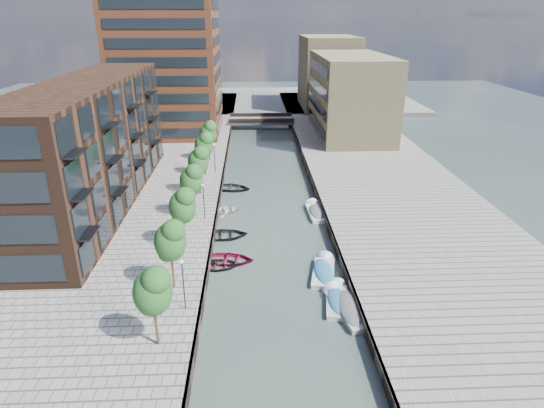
{
  "coord_description": "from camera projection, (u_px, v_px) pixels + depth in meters",
  "views": [
    {
      "loc": [
        -1.92,
        -20.98,
        21.58
      ],
      "look_at": [
        0.0,
        22.14,
        3.5
      ],
      "focal_mm": 30.0,
      "sensor_mm": 36.0,
      "label": 1
    }
  ],
  "objects": [
    {
      "name": "water",
      "position": [
        266.0,
        178.0,
        64.6
      ],
      "size": [
        300.0,
        300.0,
        0.0
      ],
      "primitive_type": "plane",
      "color": "#38473F",
      "rests_on": "ground"
    },
    {
      "name": "sloop_1",
      "position": [
        224.0,
        237.0,
        47.5
      ],
      "size": [
        5.2,
        3.85,
        1.04
      ],
      "primitive_type": "imported",
      "rotation": [
        0.0,
        0.0,
        1.63
      ],
      "color": "#232426",
      "rests_on": "ground"
    },
    {
      "name": "lamp_0",
      "position": [
        183.0,
        279.0,
        33.46
      ],
      "size": [
        0.24,
        0.24,
        4.12
      ],
      "color": "black",
      "rests_on": "quay_left"
    },
    {
      "name": "lamp_1",
      "position": [
        204.0,
        198.0,
        48.21
      ],
      "size": [
        0.24,
        0.24,
        4.12
      ],
      "color": "black",
      "rests_on": "quay_left"
    },
    {
      "name": "car",
      "position": [
        326.0,
        133.0,
        81.89
      ],
      "size": [
        3.41,
        4.69,
        1.48
      ],
      "primitive_type": "imported",
      "rotation": [
        0.0,
        0.0,
        -0.43
      ],
      "color": "#A2A5A7",
      "rests_on": "quay_right"
    },
    {
      "name": "tree_1",
      "position": [
        170.0,
        239.0,
        35.48
      ],
      "size": [
        2.5,
        2.5,
        5.95
      ],
      "color": "#382619",
      "rests_on": "quay_left"
    },
    {
      "name": "quay_left",
      "position": [
        7.0,
        179.0,
        62.93
      ],
      "size": [
        60.0,
        140.0,
        1.0
      ],
      "primitive_type": "cube",
      "color": "gray",
      "rests_on": "ground"
    },
    {
      "name": "tan_block_far",
      "position": [
        328.0,
        72.0,
        106.02
      ],
      "size": [
        12.0,
        20.0,
        16.0
      ],
      "primitive_type": "cube",
      "color": "#9B8B5F",
      "rests_on": "quay_right"
    },
    {
      "name": "lamp_2",
      "position": [
        214.0,
        155.0,
        62.95
      ],
      "size": [
        0.24,
        0.24,
        4.12
      ],
      "color": "black",
      "rests_on": "quay_left"
    },
    {
      "name": "tree_5",
      "position": [
        204.0,
        145.0,
        61.28
      ],
      "size": [
        2.5,
        2.5,
        5.95
      ],
      "color": "#382619",
      "rests_on": "quay_left"
    },
    {
      "name": "motorboat_1",
      "position": [
        346.0,
        307.0,
        35.88
      ],
      "size": [
        3.32,
        6.07,
        1.92
      ],
      "color": "#B4B3B2",
      "rests_on": "ground"
    },
    {
      "name": "sloop_4",
      "position": [
        232.0,
        190.0,
        60.37
      ],
      "size": [
        5.94,
        4.9,
        1.07
      ],
      "primitive_type": "imported",
      "rotation": [
        0.0,
        0.0,
        1.31
      ],
      "color": "black",
      "rests_on": "ground"
    },
    {
      "name": "tree_0",
      "position": [
        152.0,
        290.0,
        29.03
      ],
      "size": [
        2.5,
        2.5,
        5.95
      ],
      "color": "#382619",
      "rests_on": "quay_left"
    },
    {
      "name": "quay_right",
      "position": [
        378.0,
        173.0,
        65.07
      ],
      "size": [
        20.0,
        140.0,
        1.0
      ],
      "primitive_type": "cube",
      "color": "gray",
      "rests_on": "ground"
    },
    {
      "name": "sloop_2",
      "position": [
        229.0,
        262.0,
        42.78
      ],
      "size": [
        5.16,
        3.97,
        0.99
      ],
      "primitive_type": "imported",
      "rotation": [
        0.0,
        0.0,
        1.45
      ],
      "color": "maroon",
      "rests_on": "ground"
    },
    {
      "name": "sloop_0",
      "position": [
        218.0,
        267.0,
        41.87
      ],
      "size": [
        4.54,
        3.37,
        0.9
      ],
      "primitive_type": "imported",
      "rotation": [
        0.0,
        0.0,
        1.63
      ],
      "color": "black",
      "rests_on": "ground"
    },
    {
      "name": "tree_3",
      "position": [
        191.0,
        179.0,
        48.38
      ],
      "size": [
        2.5,
        2.5,
        5.95
      ],
      "color": "#382619",
      "rests_on": "quay_left"
    },
    {
      "name": "sloop_3",
      "position": [
        227.0,
        212.0,
        53.7
      ],
      "size": [
        4.85,
        4.25,
        0.83
      ],
      "primitive_type": "imported",
      "rotation": [
        0.0,
        0.0,
        1.98
      ],
      "color": "white",
      "rests_on": "ground"
    },
    {
      "name": "bridge",
      "position": [
        261.0,
        120.0,
        93.55
      ],
      "size": [
        13.0,
        6.0,
        1.3
      ],
      "color": "gray",
      "rests_on": "ground"
    },
    {
      "name": "motorboat_3",
      "position": [
        337.0,
        299.0,
        36.87
      ],
      "size": [
        2.43,
        5.13,
        1.64
      ],
      "color": "#B9B9B7",
      "rests_on": "ground"
    },
    {
      "name": "tower",
      "position": [
        166.0,
        48.0,
        80.76
      ],
      "size": [
        18.0,
        18.0,
        30.0
      ],
      "primitive_type": "cube",
      "color": "brown",
      "rests_on": "quay_left"
    },
    {
      "name": "motorboat_0",
      "position": [
        324.0,
        271.0,
        40.92
      ],
      "size": [
        2.86,
        5.57,
        1.77
      ],
      "color": "silver",
      "rests_on": "ground"
    },
    {
      "name": "tan_block_near",
      "position": [
        350.0,
        95.0,
        82.44
      ],
      "size": [
        12.0,
        25.0,
        14.0
      ],
      "primitive_type": "cube",
      "color": "#9B8B5F",
      "rests_on": "quay_right"
    },
    {
      "name": "motorboat_4",
      "position": [
        316.0,
        212.0,
        53.16
      ],
      "size": [
        2.17,
        5.42,
        1.77
      ],
      "color": "white",
      "rests_on": "ground"
    },
    {
      "name": "far_closure",
      "position": [
        259.0,
        101.0,
        119.7
      ],
      "size": [
        80.0,
        40.0,
        1.0
      ],
      "primitive_type": "cube",
      "color": "gray",
      "rests_on": "ground"
    },
    {
      "name": "tree_4",
      "position": [
        198.0,
        160.0,
        54.83
      ],
      "size": [
        2.5,
        2.5,
        5.95
      ],
      "color": "#382619",
      "rests_on": "quay_left"
    },
    {
      "name": "apartment_block",
      "position": [
        93.0,
        144.0,
        51.48
      ],
      "size": [
        8.0,
        38.0,
        14.0
      ],
      "primitive_type": "cube",
      "color": "black",
      "rests_on": "quay_left"
    },
    {
      "name": "quay_wall_right",
      "position": [
        309.0,
        174.0,
        64.66
      ],
      "size": [
        0.25,
        140.0,
        1.0
      ],
      "primitive_type": "cube",
      "color": "#332823",
      "rests_on": "ground"
    },
    {
      "name": "quay_wall_left",
      "position": [
        223.0,
        176.0,
        64.16
      ],
      "size": [
        0.25,
        140.0,
        1.0
      ],
      "primitive_type": "cube",
      "color": "#332823",
      "rests_on": "ground"
    },
    {
      "name": "motorboat_2",
      "position": [
        314.0,
        212.0,
        53.52
      ],
      "size": [
        1.56,
        4.45,
        1.48
      ],
      "color": "#B8B7B6",
      "rests_on": "ground"
    },
    {
      "name": "tree_6",
      "position": [
        208.0,
        132.0,
        67.73
      ],
      "size": [
        2.5,
        2.5,
        5.95
      ],
      "color": "#382619",
      "rests_on": "quay_left"
    },
    {
      "name": "tree_2",
      "position": [
        182.0,
        205.0,
        41.93
      ],
      "size": [
        2.5,
        2.5,
        5.95
      ],
      "color": "#382619",
      "rests_on": "quay_left"
    }
  ]
}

